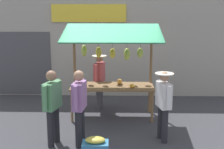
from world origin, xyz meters
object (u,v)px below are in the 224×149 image
at_px(market_stall, 112,61).
at_px(shopper_with_shopping_bag, 52,102).
at_px(shopper_in_striped_shirt, 163,101).
at_px(shopper_with_ponytail, 79,102).
at_px(produce_crate_near, 95,148).
at_px(vendor_with_sunhat, 99,77).

height_order(market_stall, shopper_with_shopping_bag, market_stall).
distance_m(shopper_in_striped_shirt, shopper_with_shopping_bag, 2.41).
height_order(shopper_in_striped_shirt, shopper_with_shopping_bag, shopper_with_shopping_bag).
xyz_separation_m(shopper_with_ponytail, produce_crate_near, (-0.38, 0.62, -0.75)).
distance_m(market_stall, shopper_in_striped_shirt, 2.02).
xyz_separation_m(vendor_with_sunhat, shopper_with_shopping_bag, (0.84, 2.51, 0.01)).
height_order(market_stall, shopper_with_ponytail, market_stall).
xyz_separation_m(vendor_with_sunhat, shopper_with_ponytail, (0.26, 2.51, 0.01)).
bearing_deg(shopper_in_striped_shirt, produce_crate_near, 108.85).
xyz_separation_m(shopper_in_striped_shirt, shopper_with_ponytail, (1.82, 0.27, 0.03)).
relative_size(shopper_with_ponytail, produce_crate_near, 3.11).
bearing_deg(shopper_with_ponytail, shopper_in_striped_shirt, -74.85).
bearing_deg(vendor_with_sunhat, produce_crate_near, 14.58).
bearing_deg(shopper_with_ponytail, produce_crate_near, -141.82).
bearing_deg(shopper_with_shopping_bag, market_stall, -19.05).
xyz_separation_m(market_stall, shopper_with_shopping_bag, (1.24, 1.79, -0.60)).
relative_size(shopper_with_shopping_bag, produce_crate_near, 3.11).
distance_m(vendor_with_sunhat, shopper_with_shopping_bag, 2.64).
bearing_deg(shopper_in_striped_shirt, market_stall, 24.33).
xyz_separation_m(vendor_with_sunhat, shopper_in_striped_shirt, (-1.55, 2.24, -0.02)).
relative_size(vendor_with_sunhat, shopper_with_shopping_bag, 0.98).
bearing_deg(shopper_in_striped_shirt, vendor_with_sunhat, 21.93).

